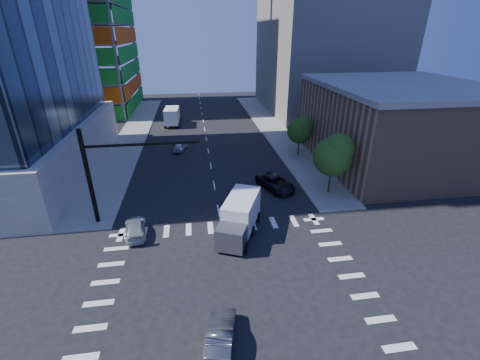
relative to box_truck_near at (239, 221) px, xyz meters
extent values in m
plane|color=black|center=(-1.45, -7.55, -1.44)|extent=(160.00, 160.00, 0.00)
cube|color=silver|center=(-1.45, -7.55, -1.43)|extent=(20.00, 20.00, 0.01)
cube|color=gray|center=(11.05, 32.45, -1.36)|extent=(5.00, 60.00, 0.15)
cube|color=gray|center=(-13.95, 32.45, -1.36)|extent=(5.00, 60.00, 0.15)
cube|color=#9D755B|center=(23.55, 14.45, 3.56)|extent=(20.00, 22.00, 10.00)
cube|color=gray|center=(23.55, 14.45, 8.86)|extent=(20.50, 22.50, 0.60)
cube|color=slate|center=(25.55, 47.45, 12.56)|extent=(24.00, 30.00, 28.00)
cylinder|color=black|center=(-12.95, 3.95, 3.21)|extent=(0.40, 0.40, 9.00)
cylinder|color=black|center=(-7.95, 3.95, 6.11)|extent=(10.00, 0.24, 0.24)
imported|color=black|center=(-6.95, 3.95, 5.01)|extent=(0.16, 0.20, 1.00)
cylinder|color=#382316|center=(11.05, 6.45, -0.15)|extent=(0.20, 0.20, 2.27)
sphere|color=#235416|center=(11.05, 6.45, 2.94)|extent=(4.16, 4.16, 4.16)
sphere|color=#396A23|center=(11.45, 6.15, 3.91)|extent=(3.25, 3.25, 3.25)
cylinder|color=#382316|center=(11.35, 18.45, -0.33)|extent=(0.20, 0.20, 1.92)
sphere|color=#235416|center=(11.35, 18.45, 2.29)|extent=(3.52, 3.52, 3.52)
sphere|color=#396A23|center=(11.75, 18.15, 3.11)|extent=(2.75, 2.75, 2.75)
imported|color=black|center=(5.48, 8.47, -0.69)|extent=(4.35, 5.91, 1.49)
imported|color=silver|center=(-9.10, 1.45, -0.81)|extent=(2.38, 4.56, 1.26)
imported|color=silver|center=(-5.62, 23.33, -0.80)|extent=(2.48, 4.01, 1.28)
imported|color=#515257|center=(-2.62, -10.88, -0.73)|extent=(2.33, 4.50, 1.41)
cube|color=silver|center=(0.00, 0.00, 0.49)|extent=(4.25, 5.63, 2.64)
cube|color=#44454C|center=(0.00, 0.00, -0.17)|extent=(2.87, 2.60, 1.93)
cube|color=white|center=(-7.31, 38.65, 0.55)|extent=(2.76, 5.35, 2.73)
cube|color=#44454C|center=(-7.31, 38.65, -0.13)|extent=(2.50, 2.00, 1.99)
camera|label=1|loc=(-3.38, -23.71, 15.14)|focal=24.00mm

